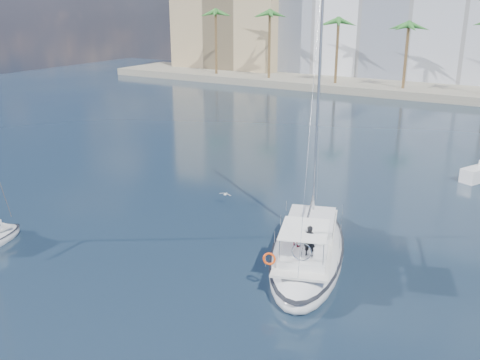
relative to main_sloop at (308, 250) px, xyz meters
The scene contains 7 objects.
ground 3.67m from the main_sloop, 165.68° to the right, with size 160.00×160.00×0.00m, color black.
quay 60.21m from the main_sloop, 93.35° to the left, with size 120.00×14.00×1.20m, color gray.
building_tan_left 82.58m from the main_sloop, 123.76° to the left, with size 22.00×14.00×22.00m, color tan.
palm_left 68.19m from the main_sloop, 123.77° to the left, with size 3.60×3.60×12.30m.
palm_centre 57.05m from the main_sloop, 93.58° to the left, with size 3.60×3.60×12.30m.
main_sloop is the anchor object (origin of this frame).
seagull 9.54m from the main_sloop, 150.47° to the left, with size 0.94×0.40×0.17m.
Camera 1 is at (13.86, -23.72, 13.45)m, focal length 40.00 mm.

